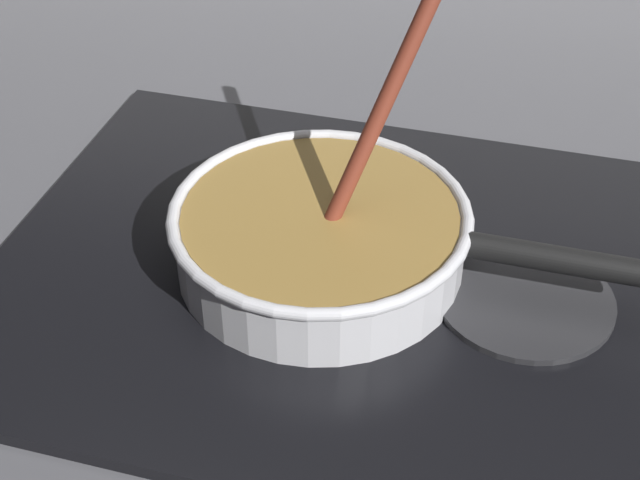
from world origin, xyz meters
name	(u,v)px	position (x,y,z in m)	size (l,w,h in m)	color
ground	(258,330)	(0.00, 0.00, -0.02)	(2.40, 1.60, 0.04)	#4C4C51
hob_plate	(320,270)	(0.04, 0.06, 0.01)	(0.56, 0.48, 0.01)	black
burner_ring	(320,261)	(0.04, 0.06, 0.02)	(0.18, 0.18, 0.01)	#592D0C
spare_burner	(525,299)	(0.21, 0.06, 0.01)	(0.15, 0.15, 0.01)	#262628
cooking_pan	(323,235)	(0.04, 0.06, 0.05)	(0.40, 0.26, 0.25)	silver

